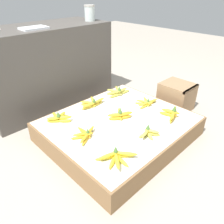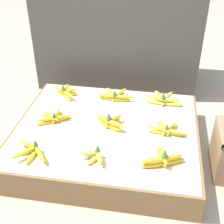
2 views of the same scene
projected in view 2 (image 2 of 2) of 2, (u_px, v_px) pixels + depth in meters
ground_plane at (107, 149)px, 2.08m from camera, size 10.00×10.00×0.00m
display_platform at (107, 138)px, 2.03m from camera, size 1.16×1.00×0.18m
back_vendor_table at (119, 37)px, 2.69m from camera, size 1.34×0.59×0.83m
banana_bunch_front_left at (32, 151)px, 1.75m from camera, size 0.23×0.20×0.09m
banana_bunch_front_midleft at (95, 156)px, 1.71m from camera, size 0.16×0.12×0.10m
banana_bunch_front_midright at (163, 159)px, 1.68m from camera, size 0.25×0.18×0.11m
banana_bunch_middle_left at (54, 118)px, 2.03m from camera, size 0.22×0.19×0.08m
banana_bunch_middle_midleft at (110, 122)px, 1.97m from camera, size 0.20×0.15×0.11m
banana_bunch_middle_midright at (167, 130)px, 1.92m from camera, size 0.25×0.16×0.08m
banana_bunch_back_left at (66, 92)px, 2.29m from camera, size 0.19×0.19×0.10m
banana_bunch_back_midleft at (115, 96)px, 2.25m from camera, size 0.27×0.16×0.09m
banana_bunch_back_midright at (163, 99)px, 2.21m from camera, size 0.29×0.16×0.10m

